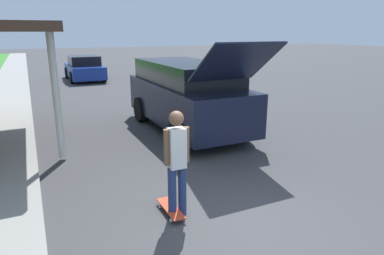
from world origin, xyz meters
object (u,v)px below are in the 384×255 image
(skateboard, at_px, (171,209))
(suv_parked, at_px, (186,94))
(car_down_street, at_px, (84,69))
(skateboarder, at_px, (177,159))

(skateboard, bearing_deg, suv_parked, 62.48)
(car_down_street, distance_m, skateboarder, 16.67)
(suv_parked, xyz_separation_m, car_down_street, (-1.00, 12.28, -0.38))
(suv_parked, xyz_separation_m, skateboarder, (-2.14, -4.35, -0.12))
(car_down_street, height_order, skateboard, car_down_street)
(car_down_street, height_order, skateboarder, skateboarder)
(skateboarder, distance_m, skateboard, 0.86)
(suv_parked, relative_size, car_down_street, 1.38)
(skateboarder, xyz_separation_m, skateboard, (-0.08, 0.08, -0.85))
(suv_parked, distance_m, skateboarder, 4.85)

